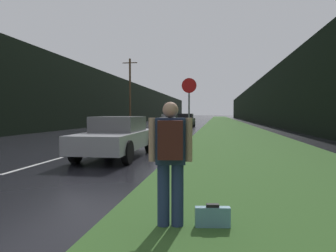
% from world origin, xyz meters
% --- Properties ---
extents(grass_verge, '(6.00, 240.00, 0.02)m').
position_xyz_m(grass_verge, '(6.65, 40.00, 0.01)').
color(grass_verge, '#386028').
rests_on(grass_verge, ground_plane).
extents(lane_stripe_b, '(0.12, 3.00, 0.01)m').
position_xyz_m(lane_stripe_b, '(0.00, 8.52, 0.00)').
color(lane_stripe_b, silver).
rests_on(lane_stripe_b, ground_plane).
extents(lane_stripe_c, '(0.12, 3.00, 0.01)m').
position_xyz_m(lane_stripe_c, '(0.00, 15.52, 0.00)').
color(lane_stripe_c, silver).
rests_on(lane_stripe_c, ground_plane).
extents(lane_stripe_d, '(0.12, 3.00, 0.01)m').
position_xyz_m(lane_stripe_d, '(0.00, 22.52, 0.00)').
color(lane_stripe_d, silver).
rests_on(lane_stripe_d, ground_plane).
extents(lane_stripe_e, '(0.12, 3.00, 0.01)m').
position_xyz_m(lane_stripe_e, '(0.00, 29.52, 0.00)').
color(lane_stripe_e, silver).
rests_on(lane_stripe_e, ground_plane).
extents(lane_stripe_f, '(0.12, 3.00, 0.01)m').
position_xyz_m(lane_stripe_f, '(0.00, 36.52, 0.00)').
color(lane_stripe_f, silver).
rests_on(lane_stripe_f, ground_plane).
extents(treeline_far_side, '(2.00, 140.00, 6.76)m').
position_xyz_m(treeline_far_side, '(-9.65, 50.00, 3.38)').
color(treeline_far_side, black).
rests_on(treeline_far_side, ground_plane).
extents(treeline_near_side, '(2.00, 140.00, 6.82)m').
position_xyz_m(treeline_near_side, '(12.65, 50.00, 3.41)').
color(treeline_near_side, black).
rests_on(treeline_near_side, ground_plane).
extents(utility_pole_far, '(1.80, 0.24, 8.16)m').
position_xyz_m(utility_pole_far, '(-5.18, 35.69, 4.21)').
color(utility_pole_far, '#4C3823').
rests_on(utility_pole_far, ground_plane).
extents(stop_sign, '(0.61, 0.07, 2.97)m').
position_xyz_m(stop_sign, '(4.11, 12.83, 1.77)').
color(stop_sign, slate).
rests_on(stop_sign, ground_plane).
extents(hitchhiker_with_backpack, '(0.57, 0.44, 1.66)m').
position_xyz_m(hitchhiker_with_backpack, '(4.65, 4.31, 0.95)').
color(hitchhiker_with_backpack, navy).
rests_on(hitchhiker_with_backpack, ground_plane).
extents(suitcase, '(0.47, 0.17, 0.32)m').
position_xyz_m(suitcase, '(5.20, 4.39, 0.15)').
color(suitcase, '#6093A8').
rests_on(suitcase, ground_plane).
extents(car_passing_near, '(1.84, 4.61, 1.41)m').
position_xyz_m(car_passing_near, '(1.83, 10.46, 0.72)').
color(car_passing_near, '#9E9EA3').
rests_on(car_passing_near, ground_plane).
extents(car_passing_far, '(1.95, 4.36, 1.52)m').
position_xyz_m(car_passing_far, '(1.83, 33.48, 0.77)').
color(car_passing_far, black).
rests_on(car_passing_far, ground_plane).
extents(car_oncoming, '(1.82, 4.07, 1.41)m').
position_xyz_m(car_oncoming, '(-1.83, 43.56, 0.73)').
color(car_oncoming, '#BCBCBC').
rests_on(car_oncoming, ground_plane).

